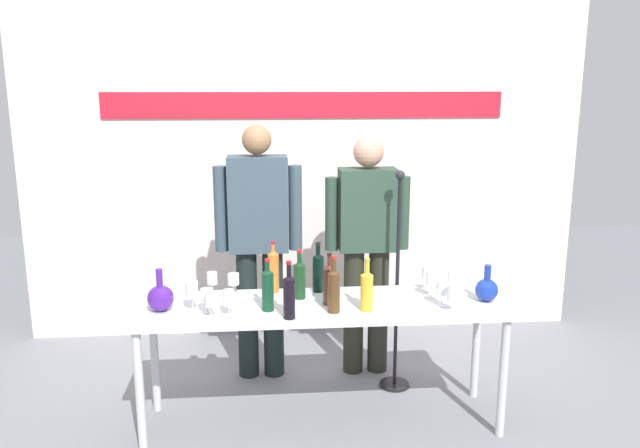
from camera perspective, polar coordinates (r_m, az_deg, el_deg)
The scene contains 27 objects.
ground_plane at distance 3.99m, azimuth 0.19°, elevation -17.57°, with size 10.00×10.00×0.00m, color gray.
back_wall at distance 4.99m, azimuth -1.36°, elevation 6.84°, with size 4.42×0.11×3.00m.
display_table at distance 3.69m, azimuth 0.20°, elevation -8.22°, with size 2.16×0.57×0.76m.
decanter_blue_left at distance 3.63m, azimuth -14.34°, elevation -6.50°, with size 0.15×0.15×0.24m.
decanter_blue_right at distance 3.80m, azimuth 14.94°, elevation -5.76°, with size 0.13×0.13×0.22m.
presenter_left at distance 4.23m, azimuth -5.59°, elevation -1.22°, with size 0.58×0.22×1.75m.
presenter_right at distance 4.30m, azimuth 4.30°, elevation -1.62°, with size 0.58×0.22×1.67m.
wine_bottle_0 at distance 3.52m, azimuth -4.79°, elevation -5.85°, with size 0.07×0.07×0.30m.
wine_bottle_1 at distance 3.82m, azimuth -0.17°, elevation -4.27°, with size 0.07×0.07×0.31m.
wine_bottle_2 at distance 3.71m, azimuth -1.87°, elevation -4.94°, with size 0.07×0.07×0.30m.
wine_bottle_3 at distance 3.52m, azimuth 4.28°, elevation -5.92°, with size 0.07×0.07×0.30m.
wine_bottle_4 at distance 3.48m, azimuth 1.26°, elevation -5.92°, with size 0.07×0.07×0.32m.
wine_bottle_5 at distance 3.61m, azimuth 0.86°, elevation -5.39°, with size 0.07×0.07×0.31m.
wine_bottle_6 at distance 3.40m, azimuth -2.83°, elevation -6.47°, with size 0.06×0.06×0.32m.
wine_bottle_7 at distance 3.82m, azimuth -4.27°, elevation -4.21°, with size 0.07×0.07×0.32m.
wine_glass_left_0 at distance 3.80m, azimuth -9.80°, elevation -4.95°, with size 0.06×0.06×0.15m.
wine_glass_left_1 at distance 3.49m, azimuth -8.32°, elevation -6.71°, with size 0.06×0.06×0.15m.
wine_glass_left_2 at distance 3.55m, azimuth -10.25°, elevation -6.42°, with size 0.07×0.07×0.14m.
wine_glass_left_3 at distance 3.58m, azimuth -11.59°, elevation -5.91°, with size 0.07×0.07×0.17m.
wine_glass_left_4 at distance 3.47m, azimuth -9.93°, elevation -6.81°, with size 0.06×0.06×0.14m.
wine_glass_left_5 at distance 3.83m, azimuth -7.89°, elevation -5.05°, with size 0.07×0.07×0.13m.
wine_glass_right_0 at distance 3.85m, azimuth 12.01°, elevation -4.75°, with size 0.06×0.06×0.15m.
wine_glass_right_1 at distance 3.66m, azimuth 11.10°, elevation -5.72°, with size 0.07×0.07×0.15m.
wine_glass_right_2 at distance 3.91m, azimuth 9.74°, elevation -4.46°, with size 0.06×0.06×0.15m.
wine_glass_right_3 at distance 3.79m, azimuth 10.14°, elevation -4.96°, with size 0.06×0.06×0.15m.
wine_glass_right_4 at distance 3.58m, azimuth 12.03°, elevation -6.16°, with size 0.07×0.07×0.16m.
microphone_stand at distance 4.23m, azimuth 6.95°, elevation -8.49°, with size 0.20×0.20×1.48m.
Camera 1 is at (-0.31, -3.43, 2.01)m, focal length 35.12 mm.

